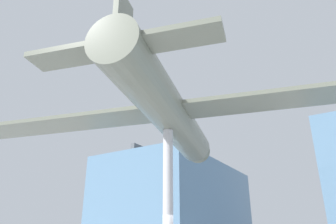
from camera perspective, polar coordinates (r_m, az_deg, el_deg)
glass_pavilion_left at (r=32.11m, az=1.68°, el=-17.19°), size 9.18×15.42×9.30m
support_pylon_central at (r=13.24m, az=0.00°, el=-15.46°), size 0.41×0.41×5.96m
suspended_airplane at (r=14.34m, az=0.13°, el=-0.12°), size 19.08×12.84×2.83m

